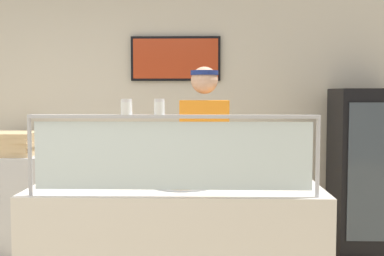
# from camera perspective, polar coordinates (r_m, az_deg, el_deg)

# --- Properties ---
(shop_rear_unit) EXTENTS (6.29, 0.13, 2.70)m
(shop_rear_unit) POSITION_cam_1_polar(r_m,az_deg,el_deg) (5.28, -0.53, 1.90)
(shop_rear_unit) COLOR beige
(shop_rear_unit) RESTS_ON ground
(sneeze_guard) EXTENTS (1.71, 0.06, 0.48)m
(sneeze_guard) POSITION_cam_1_polar(r_m,az_deg,el_deg) (2.89, -2.24, -2.04)
(sneeze_guard) COLOR #B2B5BC
(sneeze_guard) RESTS_ON serving_counter
(pizza_tray) EXTENTS (0.43, 0.43, 0.04)m
(pizza_tray) POSITION_cam_1_polar(r_m,az_deg,el_deg) (3.25, -1.08, -6.41)
(pizza_tray) COLOR #9EA0A8
(pizza_tray) RESTS_ON serving_counter
(pizza_server) EXTENTS (0.10, 0.28, 0.01)m
(pizza_server) POSITION_cam_1_polar(r_m,az_deg,el_deg) (3.22, -0.65, -6.09)
(pizza_server) COLOR #ADAFB7
(pizza_server) RESTS_ON pizza_tray
(parmesan_shaker) EXTENTS (0.07, 0.07, 0.09)m
(parmesan_shaker) POSITION_cam_1_polar(r_m,az_deg,el_deg) (2.90, -7.56, 2.31)
(parmesan_shaker) COLOR white
(parmesan_shaker) RESTS_ON sneeze_guard
(pepper_flake_shaker) EXTENTS (0.06, 0.06, 0.09)m
(pepper_flake_shaker) POSITION_cam_1_polar(r_m,az_deg,el_deg) (2.88, -3.77, 2.33)
(pepper_flake_shaker) COLOR white
(pepper_flake_shaker) RESTS_ON sneeze_guard
(worker_figure) EXTENTS (0.41, 0.50, 1.76)m
(worker_figure) POSITION_cam_1_polar(r_m,az_deg,el_deg) (3.87, 1.49, -4.12)
(worker_figure) COLOR #23232D
(worker_figure) RESTS_ON ground
(drink_fridge) EXTENTS (0.65, 0.62, 1.60)m
(drink_fridge) POSITION_cam_1_polar(r_m,az_deg,el_deg) (5.14, 19.53, -4.65)
(drink_fridge) COLOR black
(drink_fridge) RESTS_ON ground
(prep_shelf) EXTENTS (0.70, 0.55, 0.95)m
(prep_shelf) POSITION_cam_1_polar(r_m,az_deg,el_deg) (5.26, -19.78, -8.08)
(prep_shelf) COLOR #B7BABF
(prep_shelf) RESTS_ON ground
(pizza_box_stack) EXTENTS (0.49, 0.48, 0.22)m
(pizza_box_stack) POSITION_cam_1_polar(r_m,az_deg,el_deg) (5.17, -19.97, -1.72)
(pizza_box_stack) COLOR tan
(pizza_box_stack) RESTS_ON prep_shelf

